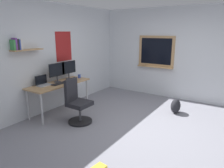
# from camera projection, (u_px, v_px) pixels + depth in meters

# --- Properties ---
(ground_plane) EXTENTS (5.20, 5.20, 0.00)m
(ground_plane) POSITION_uv_depth(u_px,v_px,m) (142.00, 130.00, 4.17)
(ground_plane) COLOR gray
(ground_plane) RESTS_ON ground
(wall_back) EXTENTS (5.00, 0.30, 2.60)m
(wall_back) POSITION_uv_depth(u_px,v_px,m) (54.00, 57.00, 5.15)
(wall_back) COLOR silver
(wall_back) RESTS_ON ground
(wall_right) EXTENTS (0.22, 5.00, 2.60)m
(wall_right) POSITION_uv_depth(u_px,v_px,m) (180.00, 54.00, 5.84)
(wall_right) COLOR silver
(wall_right) RESTS_ON ground
(desk) EXTENTS (1.56, 0.58, 0.73)m
(desk) POSITION_uv_depth(u_px,v_px,m) (59.00, 86.00, 4.93)
(desk) COLOR tan
(desk) RESTS_ON ground
(office_chair) EXTENTS (0.52, 0.53, 0.95)m
(office_chair) POSITION_uv_depth(u_px,v_px,m) (77.00, 104.00, 4.45)
(office_chair) COLOR black
(office_chair) RESTS_ON ground
(laptop) EXTENTS (0.31, 0.21, 0.23)m
(laptop) POSITION_uv_depth(u_px,v_px,m) (43.00, 83.00, 4.69)
(laptop) COLOR #ADAFB5
(laptop) RESTS_ON desk
(monitor_primary) EXTENTS (0.46, 0.17, 0.46)m
(monitor_primary) POSITION_uv_depth(u_px,v_px,m) (57.00, 71.00, 4.93)
(monitor_primary) COLOR #38383D
(monitor_primary) RESTS_ON desk
(monitor_secondary) EXTENTS (0.46, 0.17, 0.46)m
(monitor_secondary) POSITION_uv_depth(u_px,v_px,m) (69.00, 69.00, 5.25)
(monitor_secondary) COLOR #38383D
(monitor_secondary) RESTS_ON desk
(keyboard) EXTENTS (0.37, 0.13, 0.02)m
(keyboard) POSITION_uv_depth(u_px,v_px,m) (59.00, 84.00, 4.81)
(keyboard) COLOR black
(keyboard) RESTS_ON desk
(computer_mouse) EXTENTS (0.10, 0.06, 0.03)m
(computer_mouse) POSITION_uv_depth(u_px,v_px,m) (67.00, 81.00, 5.04)
(computer_mouse) COLOR #262628
(computer_mouse) RESTS_ON desk
(coffee_mug) EXTENTS (0.08, 0.08, 0.09)m
(coffee_mug) POSITION_uv_depth(u_px,v_px,m) (79.00, 76.00, 5.44)
(coffee_mug) COLOR #334CA5
(coffee_mug) RESTS_ON desk
(backpack) EXTENTS (0.32, 0.22, 0.35)m
(backpack) POSITION_uv_depth(u_px,v_px,m) (176.00, 106.00, 5.00)
(backpack) COLOR #232328
(backpack) RESTS_ON ground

